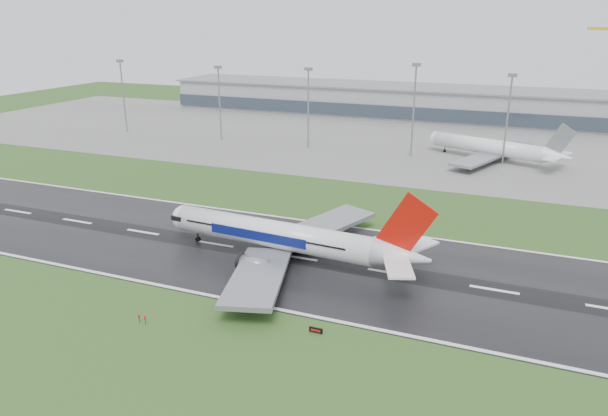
% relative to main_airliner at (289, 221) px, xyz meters
% --- Properties ---
extents(ground, '(520.00, 520.00, 0.00)m').
position_rel_main_airliner_xyz_m(ground, '(-18.89, 1.73, -8.87)').
color(ground, '#27491B').
rests_on(ground, ground).
extents(runway, '(400.00, 45.00, 0.10)m').
position_rel_main_airliner_xyz_m(runway, '(-18.89, 1.73, -8.82)').
color(runway, black).
rests_on(runway, ground).
extents(apron, '(400.00, 130.00, 0.08)m').
position_rel_main_airliner_xyz_m(apron, '(-18.89, 126.73, -8.83)').
color(apron, slate).
rests_on(apron, ground).
extents(terminal, '(240.00, 36.00, 15.00)m').
position_rel_main_airliner_xyz_m(terminal, '(-18.89, 186.73, -1.37)').
color(terminal, gray).
rests_on(terminal, ground).
extents(main_airliner, '(63.22, 60.60, 17.53)m').
position_rel_main_airliner_xyz_m(main_airliner, '(0.00, 0.00, 0.00)').
color(main_airliner, silver).
rests_on(main_airliner, runway).
extents(parked_airliner, '(67.43, 65.35, 15.56)m').
position_rel_main_airliner_xyz_m(parked_airliner, '(33.15, 106.21, -1.01)').
color(parked_airliner, silver).
rests_on(parked_airliner, apron).
extents(runway_sign, '(2.31, 0.48, 1.04)m').
position_rel_main_airliner_xyz_m(runway_sign, '(15.26, -24.81, -8.35)').
color(runway_sign, black).
rests_on(runway_sign, ground).
extents(floodmast_0, '(0.64, 0.64, 30.26)m').
position_rel_main_airliner_xyz_m(floodmast_0, '(-123.30, 101.73, 6.26)').
color(floodmast_0, gray).
rests_on(floodmast_0, ground).
extents(floodmast_1, '(0.64, 0.64, 29.09)m').
position_rel_main_airliner_xyz_m(floodmast_1, '(-74.77, 101.73, 5.68)').
color(floodmast_1, gray).
rests_on(floodmast_1, ground).
extents(floodmast_2, '(0.64, 0.64, 29.57)m').
position_rel_main_airliner_xyz_m(floodmast_2, '(-35.65, 101.73, 5.92)').
color(floodmast_2, gray).
rests_on(floodmast_2, ground).
extents(floodmast_3, '(0.64, 0.64, 32.32)m').
position_rel_main_airliner_xyz_m(floodmast_3, '(5.02, 101.73, 7.29)').
color(floodmast_3, gray).
rests_on(floodmast_3, ground).
extents(floodmast_4, '(0.64, 0.64, 29.86)m').
position_rel_main_airliner_xyz_m(floodmast_4, '(37.03, 101.73, 6.06)').
color(floodmast_4, gray).
rests_on(floodmast_4, ground).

